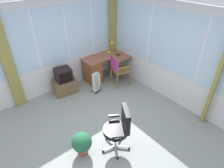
{
  "coord_description": "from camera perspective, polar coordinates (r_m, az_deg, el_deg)",
  "views": [
    {
      "loc": [
        -1.78,
        -2.44,
        3.23
      ],
      "look_at": [
        0.57,
        0.45,
        0.8
      ],
      "focal_mm": 30.13,
      "sensor_mm": 36.0,
      "label": 1
    }
  ],
  "objects": [
    {
      "name": "curtain_corner",
      "position": [
        6.28,
        0.47,
        14.34
      ],
      "size": [
        0.27,
        0.09,
        2.43
      ],
      "primitive_type": "cube",
      "rotation": [
        0.0,
        0.0,
        -0.06
      ],
      "color": "olive",
      "rests_on": "ground"
    },
    {
      "name": "wooden_armchair",
      "position": [
        5.59,
        1.6,
        5.2
      ],
      "size": [
        0.6,
        0.59,
        0.95
      ],
      "color": "olive",
      "rests_on": "ground"
    },
    {
      "name": "tv_on_stand",
      "position": [
        5.54,
        -14.18,
        0.54
      ],
      "size": [
        0.69,
        0.51,
        0.78
      ],
      "color": "brown",
      "rests_on": "ground"
    },
    {
      "name": "desk",
      "position": [
        5.9,
        -5.34,
        4.4
      ],
      "size": [
        1.34,
        0.91,
        0.75
      ],
      "color": "brown",
      "rests_on": "ground"
    },
    {
      "name": "potted_plant",
      "position": [
        3.87,
        -9.11,
        -17.25
      ],
      "size": [
        0.39,
        0.39,
        0.5
      ],
      "color": "#A45238",
      "rests_on": "ground"
    },
    {
      "name": "curtain_east_far",
      "position": [
        4.51,
        29.46,
        1.93
      ],
      "size": [
        0.27,
        0.11,
        2.43
      ],
      "primitive_type": "cube",
      "rotation": [
        0.0,
        0.0,
        0.15
      ],
      "color": "olive",
      "rests_on": "ground"
    },
    {
      "name": "north_window_panel",
      "position": [
        5.4,
        -17.46,
        10.19
      ],
      "size": [
        4.23,
        0.07,
        2.53
      ],
      "color": "silver",
      "rests_on": "ground"
    },
    {
      "name": "desk_lamp",
      "position": [
        6.1,
        -0.05,
        11.77
      ],
      "size": [
        0.23,
        0.2,
        0.39
      ],
      "color": "yellow",
      "rests_on": "desk"
    },
    {
      "name": "office_chair",
      "position": [
        3.69,
        2.35,
        -12.78
      ],
      "size": [
        0.6,
        0.62,
        0.99
      ],
      "color": "#B7B7BF",
      "rests_on": "ground"
    },
    {
      "name": "ground",
      "position": [
        4.44,
        -2.15,
        -14.13
      ],
      "size": [
        5.23,
        5.47,
        0.06
      ],
      "primitive_type": "cube",
      "color": "gray"
    },
    {
      "name": "curtain_north_left",
      "position": [
        5.08,
        -28.92,
        5.4
      ],
      "size": [
        0.27,
        0.09,
        2.43
      ],
      "primitive_type": "cube",
      "rotation": [
        0.0,
        0.0,
        0.07
      ],
      "color": "olive",
      "rests_on": "ground"
    },
    {
      "name": "east_window_panel",
      "position": [
        5.03,
        17.57,
        8.43
      ],
      "size": [
        0.07,
        4.47,
        2.53
      ],
      "color": "silver",
      "rests_on": "ground"
    },
    {
      "name": "space_heater",
      "position": [
        5.44,
        -4.74,
        0.61
      ],
      "size": [
        0.28,
        0.21,
        0.62
      ],
      "color": "silver",
      "rests_on": "ground"
    },
    {
      "name": "tv_remote",
      "position": [
        6.01,
        1.9,
        8.86
      ],
      "size": [
        0.08,
        0.16,
        0.02
      ],
      "primitive_type": "cube",
      "rotation": [
        0.0,
        0.0,
        0.22
      ],
      "color": "black",
      "rests_on": "desk"
    }
  ]
}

